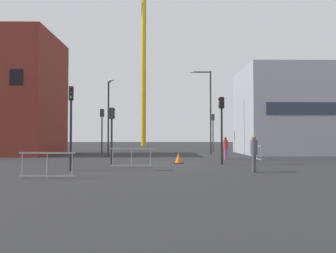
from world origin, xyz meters
The scene contains 17 objects.
ground centered at (0.00, 0.00, 0.00)m, with size 160.00×160.00×0.00m, color #28282B.
brick_building centered at (-15.27, 10.45, 5.64)m, with size 9.23×8.06×11.28m.
office_block centered at (14.18, 11.68, 4.20)m, with size 13.55×8.39×8.40m.
construction_crane centered at (-3.91, 38.14, 18.09)m, with size 14.43×1.42×28.93m.
streetlamp_tall centered at (3.93, 10.71, 4.73)m, with size 2.07×0.24×8.05m.
streetlamp_short centered at (-4.93, 6.76, 3.80)m, with size 0.77×1.52×6.37m.
traffic_light_median centered at (5.03, 14.91, 2.80)m, with size 0.31×0.39×4.18m.
traffic_light_crosswalk centered at (-3.59, 0.14, 2.40)m, with size 0.39×0.30×3.53m.
traffic_light_verge centered at (-5.06, -3.53, 2.86)m, with size 0.31×0.39×4.28m.
traffic_light_far centered at (3.25, -0.05, 2.79)m, with size 0.39×0.29×4.18m.
traffic_light_island centered at (-5.88, 8.74, 2.80)m, with size 0.36×0.38×4.19m.
pedestrian_walking centered at (4.30, 4.13, 0.98)m, with size 0.34×0.34×1.69m.
pedestrian_waiting centered at (4.06, -4.29, 1.04)m, with size 0.34×0.34×1.78m.
safety_barrier_front centered at (-5.17, -6.44, 0.56)m, with size 2.33×0.14×1.08m.
safety_barrier_right_run centered at (6.49, 3.56, 0.56)m, with size 0.06×2.27×1.08m.
safety_barrier_mid_span centered at (-2.15, -1.80, 0.56)m, with size 2.38×0.16×1.08m.
traffic_cone_on_verge centered at (0.61, 0.94, 0.30)m, with size 0.64×0.64×0.64m.
Camera 1 is at (-0.31, -19.69, 1.73)m, focal length 33.93 mm.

